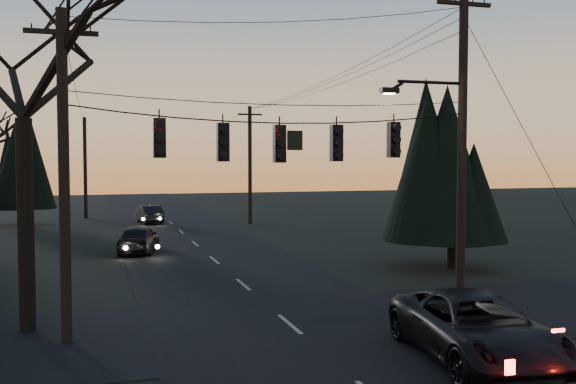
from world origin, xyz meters
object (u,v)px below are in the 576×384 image
object	(u,v)px
utility_pole_left	(67,342)
suv_near	(476,329)
utility_pole_far_l	(86,218)
evergreen_right	(453,168)
utility_pole_right	(460,311)
sedan_oncoming_a	(139,239)
sedan_oncoming_b	(149,215)
utility_pole_far_r	(250,224)
bare_tree_left	(22,31)

from	to	relation	value
utility_pole_left	suv_near	bearing A→B (deg)	-25.62
utility_pole_far_l	suv_near	xyz separation A→B (m)	(9.20, -40.41, 0.77)
evergreen_right	suv_near	distance (m)	13.60
utility_pole_far_l	suv_near	world-z (taller)	utility_pole_far_l
utility_pole_right	sedan_oncoming_a	world-z (taller)	utility_pole_right
utility_pole_right	sedan_oncoming_b	size ratio (longest dim) A/B	2.58
utility_pole_far_l	suv_near	bearing A→B (deg)	-77.17
evergreen_right	utility_pole_right	bearing A→B (deg)	-119.25
utility_pole_far_r	bare_tree_left	bearing A→B (deg)	-115.30
utility_pole_left	utility_pole_far_l	distance (m)	36.00
sedan_oncoming_b	evergreen_right	bearing A→B (deg)	107.72
utility_pole_far_l	sedan_oncoming_a	xyz separation A→B (m)	(2.80, -20.52, 0.70)
utility_pole_right	sedan_oncoming_b	bearing A→B (deg)	103.01
utility_pole_right	suv_near	size ratio (longest dim) A/B	1.81
utility_pole_far_r	sedan_oncoming_b	xyz separation A→B (m)	(-7.00, 2.32, 0.64)
evergreen_right	sedan_oncoming_b	bearing A→B (deg)	115.34
evergreen_right	sedan_oncoming_a	world-z (taller)	evergreen_right
evergreen_right	utility_pole_far_r	bearing A→B (deg)	100.80
utility_pole_left	bare_tree_left	world-z (taller)	bare_tree_left
utility_pole_right	bare_tree_left	xyz separation A→B (m)	(-12.57, 1.41, 8.14)
utility_pole_left	utility_pole_far_r	size ratio (longest dim) A/B	1.00
utility_pole_left	sedan_oncoming_a	bearing A→B (deg)	79.75
utility_pole_left	bare_tree_left	xyz separation A→B (m)	(-1.07, 1.41, 8.14)
utility_pole_left	utility_pole_far_r	xyz separation A→B (m)	(11.50, 28.00, 0.00)
utility_pole_far_l	bare_tree_left	xyz separation A→B (m)	(-1.07, -34.59, 8.14)
utility_pole_far_r	evergreen_right	bearing A→B (deg)	-79.20
utility_pole_far_r	suv_near	bearing A→B (deg)	-94.06
utility_pole_left	sedan_oncoming_b	size ratio (longest dim) A/B	2.19
evergreen_right	sedan_oncoming_b	world-z (taller)	evergreen_right
utility_pole_right	bare_tree_left	bearing A→B (deg)	173.58
bare_tree_left	evergreen_right	distance (m)	17.92
utility_pole_left	evergreen_right	distance (m)	17.58
evergreen_right	sedan_oncoming_b	size ratio (longest dim) A/B	1.92
utility_pole_left	utility_pole_far_r	world-z (taller)	same
utility_pole_left	suv_near	world-z (taller)	utility_pole_left
evergreen_right	sedan_oncoming_b	distance (m)	25.94
utility_pole_left	evergreen_right	bearing A→B (deg)	24.67
utility_pole_right	sedan_oncoming_a	size ratio (longest dim) A/B	2.42
suv_near	sedan_oncoming_b	xyz separation A→B (m)	(-4.70, 34.73, -0.13)
utility_pole_far_r	utility_pole_right	bearing A→B (deg)	-90.00
sedan_oncoming_b	utility_pole_far_r	bearing A→B (deg)	154.05
utility_pole_far_r	evergreen_right	world-z (taller)	evergreen_right
bare_tree_left	utility_pole_far_l	bearing A→B (deg)	88.23
utility_pole_right	utility_pole_far_l	size ratio (longest dim) A/B	1.25
utility_pole_far_r	evergreen_right	xyz separation A→B (m)	(3.98, -20.89, 4.32)
sedan_oncoming_a	sedan_oncoming_b	size ratio (longest dim) A/B	1.06
utility_pole_far_l	utility_pole_right	bearing A→B (deg)	-72.28
evergreen_right	suv_near	bearing A→B (deg)	-118.60
utility_pole_left	sedan_oncoming_a	world-z (taller)	utility_pole_left
evergreen_right	utility_pole_left	bearing A→B (deg)	-155.33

